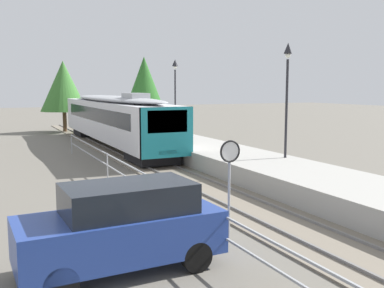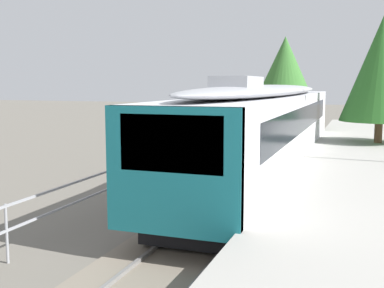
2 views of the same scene
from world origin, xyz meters
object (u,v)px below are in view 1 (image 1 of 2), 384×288
Objects in this scene: commuter_train at (114,117)px; parked_suv_blue at (123,226)px; platform_lamp_far_end at (175,82)px; speed_limit_sign at (230,165)px; platform_lamp_mid_platform at (287,78)px.

commuter_train is 4.37× the size of parked_suv_blue.
platform_lamp_far_end is 23.25m from parked_suv_blue.
speed_limit_sign is 0.60× the size of parked_suv_blue.
speed_limit_sign is (-6.92, -19.96, -2.50)m from platform_lamp_far_end.
commuter_train reaches higher than speed_limit_sign.
platform_lamp_mid_platform is 9.94m from speed_limit_sign.
platform_lamp_mid_platform is 13.00m from parked_suv_blue.
commuter_train reaches higher than parked_suv_blue.
speed_limit_sign is at bearing -136.00° from platform_lamp_mid_platform.
platform_lamp_mid_platform is at bearing 44.00° from speed_limit_sign.
parked_suv_blue is (-10.11, -7.36, -3.56)m from platform_lamp_mid_platform.
platform_lamp_mid_platform is 1.91× the size of speed_limit_sign.
commuter_train is 5.20m from platform_lamp_far_end.
commuter_train is 7.27× the size of speed_limit_sign.
platform_lamp_mid_platform is at bearing -90.00° from platform_lamp_far_end.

